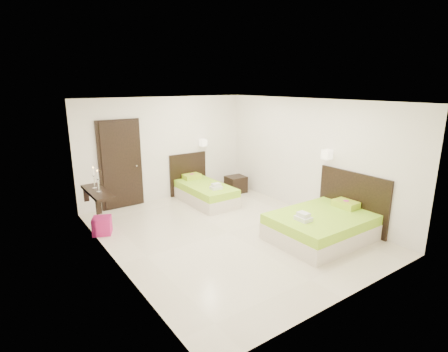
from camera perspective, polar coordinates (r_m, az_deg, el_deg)
floor at (r=7.13m, az=0.73°, el=-9.21°), size 5.50×5.50×0.00m
bed_single at (r=8.86m, az=-3.32°, el=-2.49°), size 1.08×1.79×1.48m
bed_double at (r=7.07m, az=15.96°, el=-7.56°), size 1.90×1.62×1.57m
nightstand at (r=9.63m, az=1.94°, el=-1.35°), size 0.53×0.47×0.45m
ottoman at (r=7.42m, az=-19.27°, el=-7.64°), size 0.46×0.46×0.35m
door at (r=8.60m, az=-16.50°, el=1.75°), size 1.02×0.15×2.14m
console_shelf at (r=7.40m, az=-20.07°, el=-2.50°), size 0.35×1.20×0.78m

